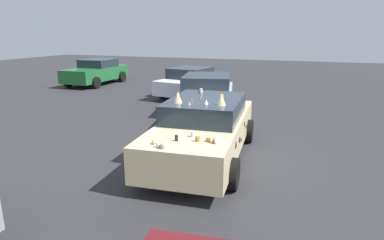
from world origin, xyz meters
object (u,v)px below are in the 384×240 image
object	(u,v)px
parked_sedan_near_right	(96,72)
parked_sedan_row_back_far	(207,96)
parked_sedan_behind_right	(194,81)
art_car_decorated	(204,128)

from	to	relation	value
parked_sedan_near_right	parked_sedan_row_back_far	world-z (taller)	parked_sedan_row_back_far
parked_sedan_behind_right	parked_sedan_row_back_far	world-z (taller)	parked_sedan_row_back_far
art_car_decorated	parked_sedan_behind_right	world-z (taller)	art_car_decorated
parked_sedan_near_right	parked_sedan_row_back_far	size ratio (longest dim) A/B	0.93
parked_sedan_near_right	parked_sedan_row_back_far	distance (m)	9.66
parked_sedan_behind_right	parked_sedan_near_right	bearing A→B (deg)	87.09
art_car_decorated	parked_sedan_near_right	size ratio (longest dim) A/B	1.12
parked_sedan_near_right	parked_sedan_behind_right	size ratio (longest dim) A/B	0.90
parked_sedan_behind_right	parked_sedan_row_back_far	xyz separation A→B (m)	(-3.57, -1.80, 0.05)
parked_sedan_near_right	parked_sedan_behind_right	bearing A→B (deg)	76.81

